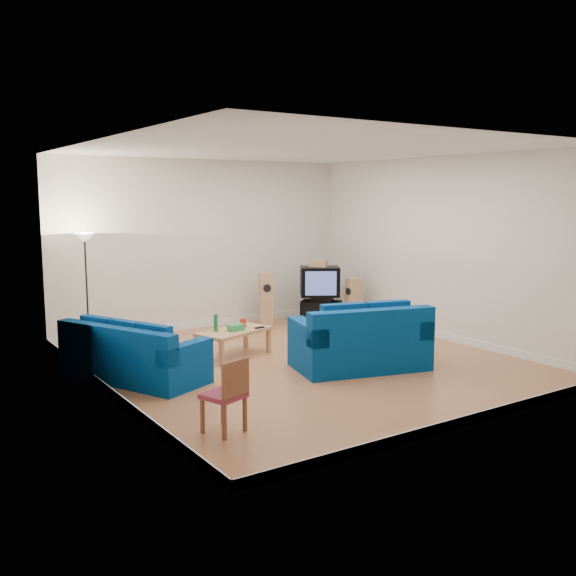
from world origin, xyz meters
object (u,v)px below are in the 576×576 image
tv_stand (321,313)px  sofa_three_seat (132,359)px  television (320,281)px  sofa_loveseat (361,345)px  coffee_table (234,333)px

tv_stand → sofa_three_seat: bearing=-112.5°
television → sofa_loveseat: bearing=-84.3°
coffee_table → television: 3.03m
sofa_three_seat → television: size_ratio=2.43×
coffee_table → tv_stand: 3.01m
television → sofa_three_seat: bearing=-127.6°
sofa_three_seat → sofa_loveseat: sofa_loveseat is taller
sofa_loveseat → coffee_table: 2.05m
tv_stand → television: (-0.02, 0.03, 0.62)m
sofa_loveseat → tv_stand: 3.33m
sofa_three_seat → tv_stand: size_ratio=2.93×
coffee_table → tv_stand: tv_stand is taller
sofa_loveseat → tv_stand: bearing=78.4°
television → coffee_table: bearing=-121.5°
tv_stand → coffee_table: bearing=-106.7°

